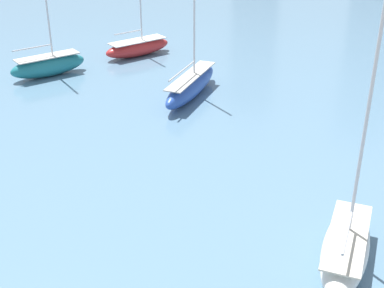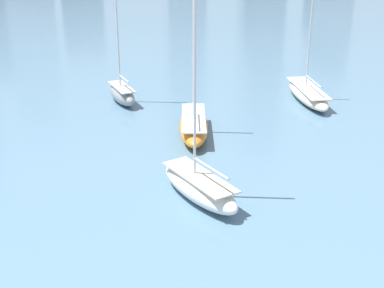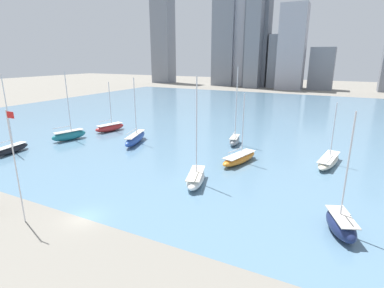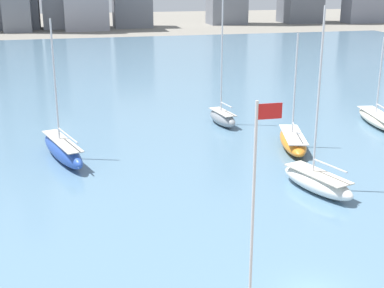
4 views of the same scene
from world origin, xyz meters
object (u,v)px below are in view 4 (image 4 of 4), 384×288
object	(u,v)px
sailboat_orange	(293,141)
sailboat_cream	(378,119)
sailboat_gray	(222,117)
sailboat_white	(317,181)
flag_pole	(253,228)
sailboat_blue	(63,150)

from	to	relation	value
sailboat_orange	sailboat_cream	bearing A→B (deg)	38.66
sailboat_gray	sailboat_orange	bearing A→B (deg)	-75.75
sailboat_white	flag_pole	bearing A→B (deg)	-141.89
sailboat_white	sailboat_blue	world-z (taller)	sailboat_white
sailboat_cream	flag_pole	bearing A→B (deg)	-120.65
flag_pole	sailboat_orange	distance (m)	34.68
sailboat_white	sailboat_gray	bearing A→B (deg)	77.27
sailboat_white	sailboat_orange	bearing A→B (deg)	58.87
flag_pole	sailboat_cream	distance (m)	47.71
sailboat_white	sailboat_orange	distance (m)	12.11
sailboat_gray	sailboat_cream	size ratio (longest dim) A/B	1.50
flag_pole	sailboat_orange	xyz separation A→B (m)	(15.72, 30.30, -6.10)
sailboat_blue	sailboat_cream	size ratio (longest dim) A/B	1.30
flag_pole	sailboat_blue	bearing A→B (deg)	105.06
sailboat_orange	flag_pole	bearing A→B (deg)	-102.36
sailboat_gray	sailboat_orange	world-z (taller)	sailboat_gray
sailboat_gray	sailboat_orange	size ratio (longest dim) A/B	1.33
sailboat_blue	sailboat_cream	distance (m)	38.93
sailboat_blue	sailboat_gray	size ratio (longest dim) A/B	0.86
flag_pole	sailboat_blue	distance (m)	33.84
sailboat_blue	sailboat_gray	distance (m)	21.68
sailboat_orange	sailboat_cream	world-z (taller)	sailboat_orange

